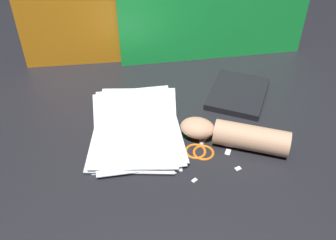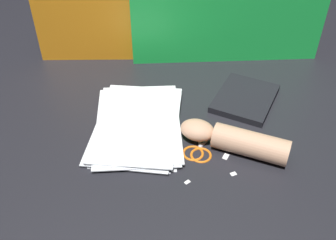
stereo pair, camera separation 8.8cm
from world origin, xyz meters
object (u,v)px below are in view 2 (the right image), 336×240
paper_stack (138,124)px  book_closed (245,98)px  scissors (199,148)px  hand_forearm (235,140)px

paper_stack → book_closed: bearing=22.3°
scissors → hand_forearm: 0.10m
scissors → book_closed: bearing=56.0°
book_closed → hand_forearm: hand_forearm is taller
book_closed → scissors: size_ratio=1.51×
scissors → hand_forearm: size_ratio=0.57×
book_closed → hand_forearm: 0.23m
book_closed → scissors: bearing=-124.0°
book_closed → scissors: (-0.15, -0.22, -0.01)m
book_closed → hand_forearm: size_ratio=0.86×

